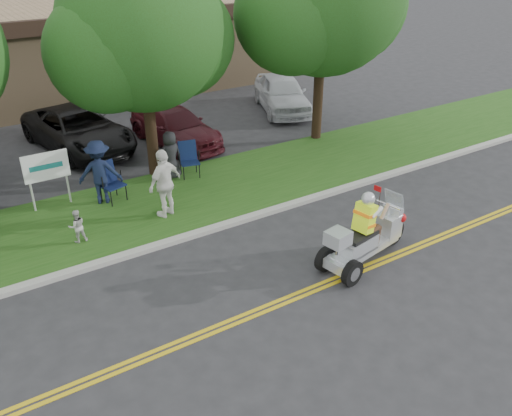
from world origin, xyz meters
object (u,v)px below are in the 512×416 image
parked_car_far_right (282,93)px  parked_car_right (175,126)px  parked_car_mid (78,130)px  trike_scooter (365,238)px  spectator_adult_right (165,183)px  lawn_chair_b (109,179)px  lawn_chair_a (189,157)px

parked_car_far_right → parked_car_right: bearing=-146.8°
parked_car_mid → parked_car_far_right: 8.82m
trike_scooter → parked_car_mid: trike_scooter is taller
spectator_adult_right → parked_car_far_right: spectator_adult_right is taller
lawn_chair_b → trike_scooter: bearing=-74.2°
lawn_chair_b → spectator_adult_right: (0.99, -1.75, 0.32)m
trike_scooter → spectator_adult_right: (-3.08, 4.62, 0.41)m
parked_car_mid → spectator_adult_right: bearing=-95.7°
spectator_adult_right → lawn_chair_b: bearing=-82.8°
lawn_chair_a → parked_car_right: bearing=86.7°
trike_scooter → lawn_chair_b: bearing=112.3°
spectator_adult_right → parked_car_far_right: size_ratio=0.42×
spectator_adult_right → parked_car_far_right: (8.34, 6.35, -0.29)m
lawn_chair_b → parked_car_right: parked_car_right is taller
parked_car_mid → lawn_chair_a: bearing=-73.3°
lawn_chair_b → spectator_adult_right: size_ratio=0.60×
parked_car_right → parked_car_far_right: (5.65, 1.15, 0.13)m
lawn_chair_a → parked_car_right: (0.95, 3.07, -0.08)m
parked_car_far_right → lawn_chair_a: bearing=-125.7°
spectator_adult_right → parked_car_right: size_ratio=0.43×
spectator_adult_right → lawn_chair_a: bearing=-151.7°
spectator_adult_right → parked_car_mid: 6.59m
parked_car_far_right → spectator_adult_right: bearing=-121.0°
lawn_chair_a → spectator_adult_right: spectator_adult_right is taller
lawn_chair_a → parked_car_mid: 4.97m
lawn_chair_a → parked_car_mid: parked_car_mid is taller
spectator_adult_right → trike_scooter: bearing=101.3°
lawn_chair_a → spectator_adult_right: (-1.74, -2.12, 0.35)m
trike_scooter → parked_car_far_right: size_ratio=0.63×
lawn_chair_a → spectator_adult_right: size_ratio=0.57×
lawn_chair_a → parked_car_far_right: bearing=46.6°
trike_scooter → parked_car_mid: 11.74m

